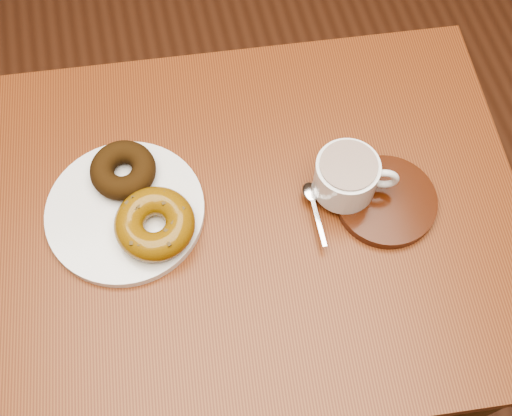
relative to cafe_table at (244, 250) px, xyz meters
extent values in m
cube|color=brown|center=(0.00, 0.00, 0.11)|extent=(0.87, 0.69, 0.03)
cylinder|color=#4C3115|center=(0.35, -0.30, -0.28)|extent=(0.05, 0.05, 0.74)
cylinder|color=#4C3115|center=(-0.35, 0.30, -0.28)|extent=(0.05, 0.05, 0.74)
cylinder|color=#4C3115|center=(0.39, 0.23, -0.28)|extent=(0.05, 0.05, 0.74)
cylinder|color=white|center=(-0.16, 0.04, 0.13)|extent=(0.26, 0.26, 0.01)
torus|color=black|center=(-0.16, 0.10, 0.15)|extent=(0.11, 0.11, 0.03)
torus|color=#7C530D|center=(-0.12, 0.00, 0.16)|extent=(0.14, 0.14, 0.04)
cube|color=#453417|center=(-0.09, 0.00, 0.18)|extent=(0.01, 0.00, 0.00)
cube|color=#453417|center=(-0.09, 0.01, 0.18)|extent=(0.01, 0.01, 0.00)
cube|color=#453417|center=(-0.10, 0.02, 0.18)|extent=(0.01, 0.01, 0.00)
cube|color=#453417|center=(-0.11, 0.03, 0.18)|extent=(0.01, 0.01, 0.00)
cube|color=#453417|center=(-0.12, 0.04, 0.18)|extent=(0.01, 0.01, 0.00)
cube|color=#453417|center=(-0.13, 0.03, 0.18)|extent=(0.01, 0.01, 0.00)
cube|color=#453417|center=(-0.15, 0.03, 0.18)|extent=(0.01, 0.01, 0.00)
cube|color=#453417|center=(-0.15, 0.02, 0.18)|extent=(0.01, 0.01, 0.00)
cube|color=#453417|center=(-0.16, 0.01, 0.18)|extent=(0.01, 0.01, 0.00)
cube|color=#453417|center=(-0.16, -0.01, 0.18)|extent=(0.01, 0.01, 0.00)
cube|color=#453417|center=(-0.15, -0.02, 0.18)|extent=(0.01, 0.01, 0.00)
cube|color=#453417|center=(-0.15, -0.03, 0.18)|extent=(0.01, 0.01, 0.00)
cube|color=#453417|center=(-0.13, -0.03, 0.18)|extent=(0.01, 0.01, 0.00)
cube|color=#453417|center=(-0.12, -0.04, 0.18)|extent=(0.01, 0.01, 0.00)
cube|color=#453417|center=(-0.11, -0.03, 0.18)|extent=(0.01, 0.01, 0.00)
cube|color=#453417|center=(-0.10, -0.02, 0.18)|extent=(0.01, 0.01, 0.00)
cube|color=#453417|center=(-0.09, -0.01, 0.18)|extent=(0.01, 0.01, 0.00)
cylinder|color=#361407|center=(0.21, -0.03, 0.13)|extent=(0.19, 0.19, 0.02)
cylinder|color=white|center=(0.15, 0.01, 0.17)|extent=(0.09, 0.09, 0.06)
cylinder|color=#4F281B|center=(0.15, 0.01, 0.20)|extent=(0.08, 0.08, 0.00)
torus|color=white|center=(0.20, -0.01, 0.17)|extent=(0.04, 0.02, 0.04)
ellipsoid|color=silver|center=(0.10, 0.01, 0.14)|extent=(0.02, 0.03, 0.01)
cube|color=silver|center=(0.10, -0.04, 0.14)|extent=(0.01, 0.08, 0.00)
camera|label=1|loc=(-0.07, -0.40, 0.96)|focal=45.00mm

